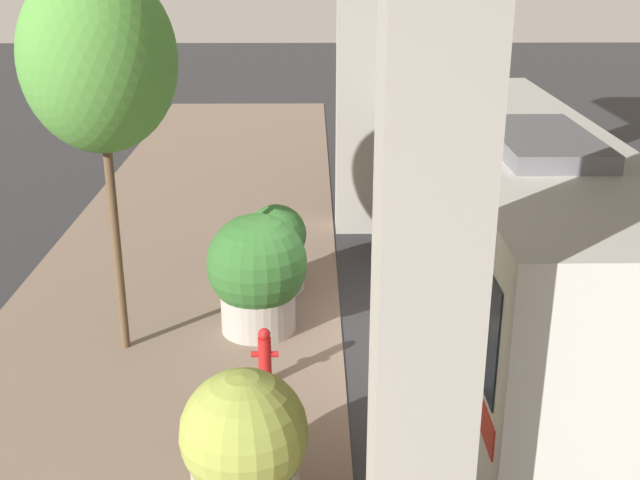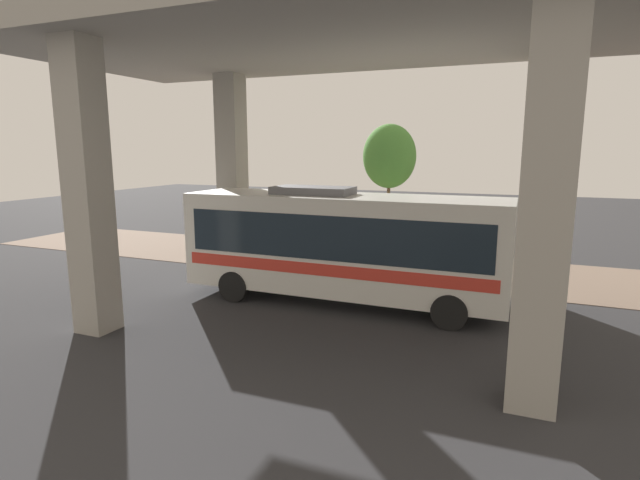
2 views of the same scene
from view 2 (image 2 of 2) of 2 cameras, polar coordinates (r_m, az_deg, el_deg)
name	(u,v)px [view 2 (image 2 of 2)]	position (r m, az deg, el deg)	size (l,w,h in m)	color
ground_plane	(369,283)	(18.62, 5.66, -4.86)	(80.00, 80.00, 0.00)	#2D2D30
sidewalk_strip	(390,265)	(21.43, 7.96, -2.85)	(6.00, 40.00, 0.02)	#7A6656
overpass	(332,64)	(14.36, 1.33, 19.49)	(9.40, 18.89, 8.23)	#9E998E
bus	(342,241)	(15.76, 2.58, -0.15)	(2.72, 10.12, 3.70)	silver
fire_hydrant	(344,261)	(20.02, 2.77, -2.37)	(0.40, 0.19, 0.91)	#B21919
planter_front	(388,249)	(19.60, 7.80, -1.02)	(1.65, 1.65, 2.03)	#9E998E
planter_middle	(283,246)	(21.05, -4.20, -0.69)	(1.45, 1.45, 1.73)	#9E998E
planter_back	(431,259)	(19.07, 12.52, -2.12)	(1.11, 1.11, 1.64)	#9E998E
street_tree_near	(389,157)	(21.40, 7.94, 9.42)	(2.22, 2.22, 5.90)	brown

